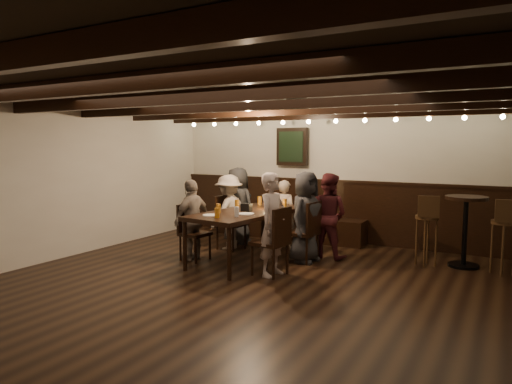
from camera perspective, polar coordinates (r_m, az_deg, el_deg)
The scene contains 27 objects.
room at distance 7.57m, azimuth 4.28°, elevation 0.48°, with size 7.00×7.00×7.00m.
dining_table at distance 7.02m, azimuth -0.96°, elevation -2.89°, with size 1.15×2.16×0.78m.
chair_left_near at distance 7.87m, azimuth -3.23°, elevation -5.12°, with size 0.46×0.46×0.92m.
chair_left_far at distance 7.21m, azimuth -7.72°, elevation -6.33°, with size 0.44×0.44×0.87m.
chair_right_near at distance 7.08m, azimuth 5.95°, elevation -6.37°, with size 0.47×0.47×0.94m.
chair_right_far at distance 6.33m, azimuth 1.89°, elevation -7.79°, with size 0.48×0.48×0.95m.
person_bench_left at distance 8.27m, azimuth -2.27°, elevation -1.70°, with size 0.68×0.44×1.38m, color #2B2C2E.
person_bench_centre at distance 7.89m, azimuth 3.58°, elevation -2.79°, with size 0.43×0.28×1.19m, color gray.
person_bench_right at distance 7.32m, azimuth 8.96°, elevation -2.92°, with size 0.65×0.51×1.35m, color #531C21.
person_left_near at distance 7.83m, azimuth -3.42°, elevation -2.51°, with size 0.83×0.48×1.28m, color #A79A8D.
person_left_far at distance 7.16m, azimuth -7.95°, elevation -3.45°, with size 0.74×0.31×1.26m, color gray.
person_right_near at distance 6.99m, azimuth 6.21°, elevation -3.12°, with size 0.68×0.44×1.39m, color #272729.
person_right_far at distance 6.23m, azimuth 2.14°, elevation -4.08°, with size 0.52×0.34×1.42m, color #B6A29A.
pint_a at distance 7.72m, azimuth 0.46°, elevation -1.07°, with size 0.07×0.07×0.14m, color #BF7219.
pint_b at distance 7.39m, azimuth 3.60°, elevation -1.40°, with size 0.07×0.07×0.14m, color #BF7219.
pint_c at distance 7.25m, azimuth -2.40°, elevation -1.53°, with size 0.07×0.07×0.14m, color #BF7219.
pint_d at distance 6.99m, azimuth 1.99°, elevation -1.82°, with size 0.07×0.07×0.14m, color silver.
pint_e at distance 6.78m, azimuth -4.72°, elevation -2.08°, with size 0.07×0.07×0.14m, color #BF7219.
pint_f at distance 6.44m, azimuth -2.44°, elevation -2.49°, with size 0.07×0.07×0.14m, color silver.
pint_g at distance 6.34m, azimuth -4.90°, elevation -2.64°, with size 0.07×0.07×0.14m, color #BF7219.
plate_near at distance 6.56m, azimuth -5.66°, elevation -2.91°, with size 0.24×0.24×0.01m, color white.
plate_far at distance 6.66m, azimuth -1.25°, elevation -2.75°, with size 0.24×0.24×0.01m, color white.
condiment_caddy at distance 6.96m, azimuth -1.21°, elevation -1.93°, with size 0.15×0.10×0.12m, color black.
candle at distance 7.18m, azimuth 1.24°, elevation -1.97°, with size 0.05×0.05×0.05m, color beige.
high_top_table at distance 7.33m, azimuth 24.71°, elevation -3.27°, with size 0.59×0.59×1.05m.
bar_stool_left at distance 7.24m, azimuth 20.51°, elevation -5.58°, with size 0.35×0.37×1.06m.
bar_stool_right at distance 7.21m, azimuth 28.49°, elevation -5.97°, with size 0.34×0.36×1.06m.
Camera 1 is at (2.91, -4.61, 1.80)m, focal length 32.00 mm.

